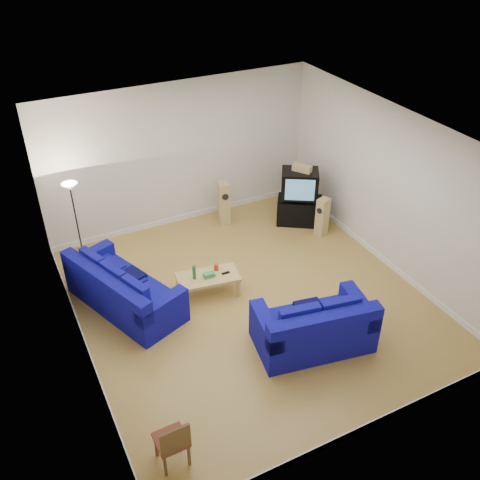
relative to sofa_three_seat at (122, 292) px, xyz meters
name	(u,v)px	position (x,y,z in m)	size (l,w,h in m)	color
room	(251,230)	(2.13, -0.87, 1.21)	(6.01, 6.51, 3.21)	brown
sofa_three_seat	(122,292)	(0.00, 0.00, 0.00)	(1.76, 2.52, 0.90)	navy
sofa_loveseat	(314,329)	(2.53, -2.38, 0.02)	(2.03, 1.36, 0.94)	navy
coffee_table	(208,278)	(1.52, -0.35, 0.03)	(1.22, 0.75, 0.41)	tan
bottle	(194,273)	(1.28, -0.31, 0.22)	(0.06, 0.06, 0.28)	#197233
tissue_box	(209,275)	(1.54, -0.38, 0.12)	(0.20, 0.11, 0.08)	green
red_canister	(216,267)	(1.74, -0.25, 0.14)	(0.09, 0.09, 0.12)	red
remote	(226,273)	(1.85, -0.43, 0.09)	(0.15, 0.05, 0.02)	black
tv_stand	(299,210)	(4.41, 1.08, -0.03)	(0.98, 0.54, 0.60)	black
av_receiver	(300,197)	(4.40, 1.06, 0.31)	(0.41, 0.33, 0.09)	black
television	(300,184)	(4.36, 1.06, 0.67)	(0.97, 0.90, 0.61)	black
centre_speaker	(302,168)	(4.38, 1.04, 1.04)	(0.41, 0.16, 0.14)	tan
speaker_left	(224,203)	(2.89, 1.83, 0.17)	(0.29, 0.35, 1.00)	tan
speaker_right	(322,217)	(4.58, 0.43, 0.11)	(0.31, 0.28, 0.87)	tan
floor_lamp	(72,198)	(-0.32, 1.74, 1.14)	(0.31, 0.31, 1.79)	black
dining_chair	(173,441)	(-0.32, -3.41, 0.14)	(0.41, 0.41, 0.85)	brown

